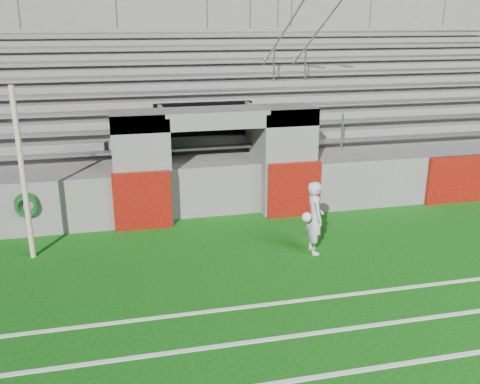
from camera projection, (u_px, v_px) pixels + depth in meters
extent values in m
plane|color=#0D4F0D|center=(251.00, 278.00, 9.95)|extent=(90.00, 90.00, 0.00)
cylinder|color=beige|center=(23.00, 175.00, 10.30)|extent=(0.11, 0.11, 3.45)
cube|color=white|center=(307.00, 379.00, 7.17)|extent=(28.00, 0.09, 0.01)
cube|color=white|center=(284.00, 337.00, 8.10)|extent=(28.00, 0.09, 0.01)
cube|color=white|center=(266.00, 304.00, 9.02)|extent=(28.00, 0.09, 0.01)
cube|color=#64625F|center=(140.00, 168.00, 12.40)|extent=(1.20, 1.00, 2.60)
cube|color=#64625F|center=(287.00, 159.00, 13.17)|extent=(1.20, 1.00, 2.60)
cube|color=black|center=(204.00, 149.00, 14.37)|extent=(2.60, 0.20, 2.50)
cube|color=#64625F|center=(165.00, 162.00, 13.11)|extent=(0.10, 2.20, 2.50)
cube|color=#64625F|center=(256.00, 156.00, 13.60)|extent=(0.10, 2.20, 2.50)
cube|color=#64625F|center=(215.00, 118.00, 12.44)|extent=(4.80, 1.00, 0.40)
cube|color=#64625F|center=(193.00, 136.00, 16.39)|extent=(26.00, 8.00, 0.20)
cube|color=#64625F|center=(193.00, 156.00, 16.59)|extent=(26.00, 8.00, 1.05)
cube|color=#620D08|center=(143.00, 201.00, 12.08)|extent=(1.30, 0.15, 1.35)
cube|color=#620D08|center=(294.00, 190.00, 12.86)|extent=(1.30, 0.15, 1.35)
cube|color=#620D08|center=(466.00, 179.00, 13.89)|extent=(2.20, 0.15, 1.25)
cube|color=gray|center=(209.00, 148.00, 13.59)|extent=(23.00, 0.28, 0.06)
cube|color=#64625F|center=(204.00, 141.00, 14.38)|extent=(24.00, 0.75, 0.38)
cube|color=gray|center=(204.00, 127.00, 14.16)|extent=(23.00, 0.28, 0.06)
cube|color=#64625F|center=(199.00, 129.00, 15.02)|extent=(24.00, 0.75, 0.76)
cube|color=gray|center=(199.00, 108.00, 14.74)|extent=(23.00, 0.28, 0.06)
cube|color=#64625F|center=(195.00, 118.00, 15.65)|extent=(24.00, 0.75, 1.14)
cube|color=gray|center=(195.00, 91.00, 15.32)|extent=(23.00, 0.28, 0.06)
cube|color=#64625F|center=(191.00, 107.00, 16.29)|extent=(24.00, 0.75, 1.52)
cube|color=gray|center=(191.00, 75.00, 15.89)|extent=(23.00, 0.28, 0.06)
cube|color=#64625F|center=(188.00, 98.00, 16.92)|extent=(24.00, 0.75, 1.90)
cube|color=gray|center=(187.00, 60.00, 16.47)|extent=(23.00, 0.28, 0.06)
cube|color=#64625F|center=(184.00, 89.00, 17.56)|extent=(24.00, 0.75, 2.28)
cube|color=gray|center=(183.00, 46.00, 17.04)|extent=(23.00, 0.28, 0.06)
cube|color=#64625F|center=(181.00, 80.00, 18.19)|extent=(24.00, 0.75, 2.66)
cube|color=gray|center=(180.00, 33.00, 17.62)|extent=(23.00, 0.28, 0.06)
cube|color=#64625F|center=(179.00, 76.00, 18.80)|extent=(26.00, 0.60, 5.29)
cylinder|color=#A5A8AD|center=(306.00, 134.00, 13.79)|extent=(0.05, 0.05, 1.00)
cylinder|color=#A5A8AD|center=(274.00, 64.00, 16.09)|extent=(0.05, 0.05, 1.00)
cylinder|color=#A5A8AD|center=(250.00, 12.00, 18.39)|extent=(0.05, 0.05, 1.00)
cylinder|color=#A5A8AD|center=(274.00, 47.00, 15.93)|extent=(0.05, 6.02, 3.08)
cylinder|color=#A5A8AD|center=(342.00, 132.00, 14.00)|extent=(0.05, 0.05, 1.00)
cylinder|color=#A5A8AD|center=(305.00, 64.00, 16.31)|extent=(0.05, 0.05, 1.00)
cylinder|color=#A5A8AD|center=(278.00, 12.00, 18.61)|extent=(0.05, 0.05, 1.00)
cylinder|color=#A5A8AD|center=(306.00, 47.00, 16.15)|extent=(0.05, 6.02, 3.08)
cylinder|color=#A5A8AD|center=(18.00, 10.00, 16.76)|extent=(0.05, 0.05, 1.10)
cylinder|color=#A5A8AD|center=(116.00, 10.00, 17.41)|extent=(0.05, 0.05, 1.10)
cylinder|color=#A5A8AD|center=(207.00, 11.00, 18.05)|extent=(0.05, 0.05, 1.10)
cylinder|color=#A5A8AD|center=(291.00, 11.00, 18.70)|extent=(0.05, 0.05, 1.10)
cylinder|color=#A5A8AD|center=(370.00, 11.00, 19.35)|extent=(0.05, 0.05, 1.10)
cylinder|color=#A5A8AD|center=(444.00, 11.00, 20.00)|extent=(0.05, 0.05, 1.10)
imported|color=silver|center=(315.00, 217.00, 10.83)|extent=(0.38, 0.57, 1.52)
sphere|color=white|center=(307.00, 217.00, 10.52)|extent=(0.19, 0.19, 0.19)
torus|color=#0C3F0C|center=(27.00, 204.00, 11.51)|extent=(0.50, 0.09, 0.50)
torus|color=#0D4519|center=(27.00, 207.00, 11.48)|extent=(0.49, 0.09, 0.49)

